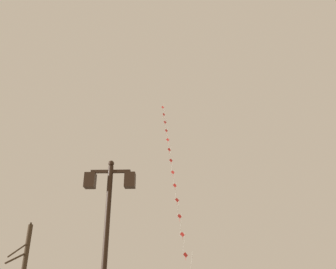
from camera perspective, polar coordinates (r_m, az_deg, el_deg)
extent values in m
cylinder|color=black|center=(9.19, -10.26, -18.42)|extent=(0.14, 0.14, 4.45)
sphere|color=black|center=(9.66, -9.28, -4.69)|extent=(0.16, 0.16, 0.16)
cube|color=black|center=(9.59, -9.37, -5.99)|extent=(1.07, 0.08, 0.08)
cube|color=black|center=(9.64, -12.62, -7.37)|extent=(0.28, 0.28, 0.40)
cube|color=beige|center=(9.64, -12.62, -7.37)|extent=(0.19, 0.19, 0.30)
cube|color=black|center=(9.43, -6.24, -7.46)|extent=(0.28, 0.28, 0.40)
cube|color=beige|center=(9.43, -6.24, -7.46)|extent=(0.19, 0.19, 0.30)
cylinder|color=silver|center=(25.55, 2.61, -17.51)|extent=(0.20, 1.03, 1.50)
cylinder|color=silver|center=(26.74, 2.13, -14.58)|extent=(0.20, 1.03, 1.50)
cylinder|color=silver|center=(28.01, 1.69, -11.90)|extent=(0.20, 1.03, 1.50)
cylinder|color=silver|center=(29.33, 1.30, -9.46)|extent=(0.20, 1.03, 1.50)
cylinder|color=silver|center=(30.70, 0.95, -7.24)|extent=(0.20, 1.03, 1.50)
cylinder|color=silver|center=(32.11, 0.64, -5.21)|extent=(0.20, 1.03, 1.50)
cylinder|color=silver|center=(33.56, 0.35, -3.35)|extent=(0.20, 1.03, 1.50)
cylinder|color=silver|center=(35.05, 0.09, -1.65)|extent=(0.20, 1.03, 1.50)
cylinder|color=silver|center=(36.56, -0.15, -0.08)|extent=(0.20, 1.03, 1.50)
cylinder|color=silver|center=(38.10, -0.38, 1.36)|extent=(0.20, 1.03, 1.50)
cylinder|color=silver|center=(39.66, -0.58, 2.68)|extent=(0.20, 1.03, 1.50)
cylinder|color=silver|center=(41.24, -0.77, 3.91)|extent=(0.20, 1.03, 1.50)
cube|color=red|center=(24.98, 2.88, -19.07)|extent=(0.34, 0.15, 0.36)
cylinder|color=red|center=(24.96, 2.89, -19.62)|extent=(0.03, 0.04, 0.18)
cube|color=red|center=(26.14, 2.36, -16.01)|extent=(0.36, 0.02, 0.36)
cylinder|color=red|center=(26.11, 2.37, -16.54)|extent=(0.02, 0.04, 0.19)
cube|color=red|center=(27.37, 1.90, -13.21)|extent=(0.36, 0.06, 0.36)
cylinder|color=red|center=(27.32, 1.91, -13.77)|extent=(0.02, 0.03, 0.26)
cube|color=red|center=(28.66, 1.49, -10.66)|extent=(0.36, 0.06, 0.36)
cylinder|color=red|center=(28.60, 1.50, -11.16)|extent=(0.02, 0.02, 0.23)
cube|color=red|center=(30.01, 1.12, -8.33)|extent=(0.36, 0.02, 0.36)
cylinder|color=red|center=(29.94, 1.13, -8.80)|extent=(0.02, 0.02, 0.22)
cube|color=red|center=(31.40, 0.79, -6.20)|extent=(0.36, 0.03, 0.36)
cylinder|color=red|center=(31.32, 0.79, -6.69)|extent=(0.02, 0.04, 0.26)
cube|color=red|center=(32.83, 0.49, -4.26)|extent=(0.36, 0.09, 0.36)
cylinder|color=red|center=(32.75, 0.49, -4.68)|extent=(0.02, 0.04, 0.22)
cube|color=red|center=(34.30, 0.21, -2.48)|extent=(0.35, 0.13, 0.36)
cylinder|color=red|center=(34.20, 0.22, -2.93)|extent=(0.02, 0.02, 0.29)
cube|color=red|center=(35.80, -0.04, -0.85)|extent=(0.36, 0.04, 0.36)
cylinder|color=red|center=(35.69, -0.04, -1.28)|extent=(0.02, 0.03, 0.29)
cube|color=red|center=(37.32, -0.27, 0.65)|extent=(0.34, 0.15, 0.36)
cylinder|color=red|center=(37.23, -0.27, 0.32)|extent=(0.03, 0.04, 0.18)
cube|color=red|center=(38.88, -0.48, 2.03)|extent=(0.35, 0.11, 0.36)
cylinder|color=red|center=(38.77, -0.48, 1.69)|extent=(0.03, 0.04, 0.22)
cube|color=red|center=(40.45, -0.68, 3.31)|extent=(0.34, 0.14, 0.36)
cylinder|color=red|center=(40.32, -0.68, 2.93)|extent=(0.03, 0.04, 0.29)
cube|color=red|center=(42.04, -0.86, 4.48)|extent=(0.36, 0.03, 0.36)
cylinder|color=red|center=(41.91, -0.86, 4.16)|extent=(0.02, 0.04, 0.24)
cylinder|color=#423323|center=(17.36, -23.62, -18.03)|extent=(0.65, 0.77, 0.55)
cylinder|color=#423323|center=(18.28, -21.71, -15.07)|extent=(0.54, 1.24, 0.93)
cylinder|color=#423323|center=(18.22, -21.68, -14.82)|extent=(0.49, 1.11, 0.87)
cylinder|color=#423323|center=(17.29, -23.31, -16.93)|extent=(0.50, 0.89, 0.71)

